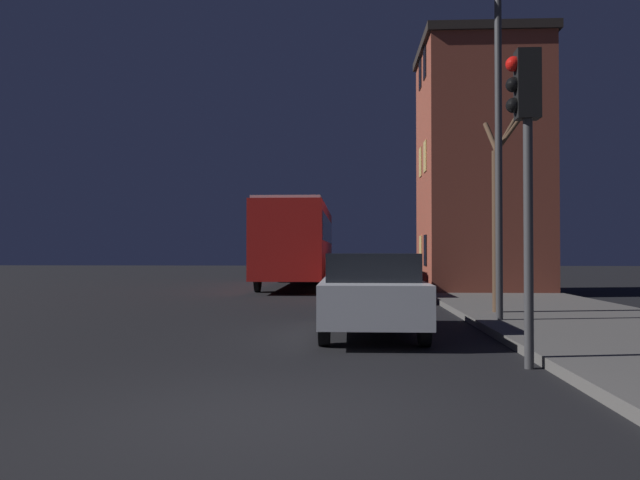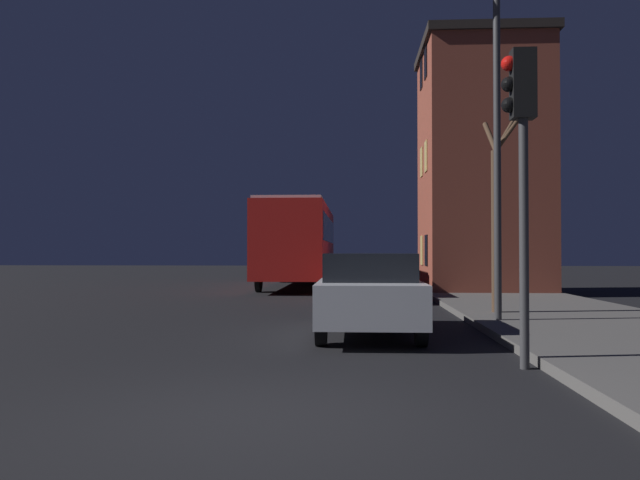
% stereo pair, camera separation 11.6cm
% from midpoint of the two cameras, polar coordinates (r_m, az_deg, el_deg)
% --- Properties ---
extents(ground_plane, '(120.00, 120.00, 0.00)m').
position_cam_midpoint_polar(ground_plane, '(5.93, -4.56, -15.78)').
color(ground_plane, black).
extents(brick_building, '(4.40, 4.90, 8.99)m').
position_cam_midpoint_polar(brick_building, '(23.69, 14.31, 6.63)').
color(brick_building, brown).
rests_on(brick_building, sidewalk).
extents(streetlamp, '(1.21, 0.47, 7.03)m').
position_cam_midpoint_polar(streetlamp, '(13.34, 14.02, 14.73)').
color(streetlamp, '#38383A').
rests_on(streetlamp, sidewalk).
extents(traffic_light, '(0.43, 0.24, 4.12)m').
position_cam_midpoint_polar(traffic_light, '(8.57, 17.89, 8.79)').
color(traffic_light, '#38383A').
rests_on(traffic_light, ground).
extents(bare_tree, '(1.06, 1.66, 4.87)m').
position_cam_midpoint_polar(bare_tree, '(14.60, 15.75, 2.78)').
color(bare_tree, '#473323').
rests_on(bare_tree, sidewalk).
extents(bus, '(2.57, 11.33, 3.45)m').
position_cam_midpoint_polar(bus, '(26.68, -2.15, 0.14)').
color(bus, red).
rests_on(bus, ground).
extents(car_near_lane, '(1.76, 4.24, 1.47)m').
position_cam_midpoint_polar(car_near_lane, '(11.31, 4.41, -4.75)').
color(car_near_lane, '#B7BABF').
rests_on(car_near_lane, ground).
extents(car_mid_lane, '(1.72, 4.48, 1.46)m').
position_cam_midpoint_polar(car_mid_lane, '(19.52, 4.46, -3.24)').
color(car_mid_lane, '#B21E19').
rests_on(car_mid_lane, ground).
extents(car_far_lane, '(1.89, 4.01, 1.37)m').
position_cam_midpoint_polar(car_far_lane, '(29.17, 3.37, -2.60)').
color(car_far_lane, black).
rests_on(car_far_lane, ground).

